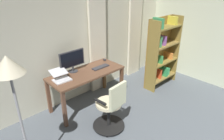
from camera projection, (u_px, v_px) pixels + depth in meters
name	position (u px, v px, depth m)	size (l,w,h in m)	color
back_room_partition	(80.00, 36.00, 4.15)	(5.14, 0.10, 2.64)	beige
curtain_left_panel	(135.00, 31.00, 5.13)	(0.43, 0.06, 2.36)	beige
curtain_right_panel	(98.00, 40.00, 4.37)	(0.43, 0.06, 2.36)	beige
desk	(87.00, 77.00, 3.98)	(1.49, 0.64, 0.74)	brown
office_chair	(111.00, 108.00, 3.39)	(0.56, 0.56, 0.93)	black
computer_monitor	(72.00, 60.00, 3.86)	(0.53, 0.18, 0.42)	#333338
computer_keyboard	(101.00, 67.00, 4.12)	(0.38, 0.12, 0.02)	#333338
laptop	(61.00, 77.00, 3.63)	(0.31, 0.36, 0.17)	silver
computer_mouse	(104.00, 60.00, 4.47)	(0.06, 0.10, 0.04)	#232328
bookshelf	(161.00, 52.00, 4.72)	(0.91, 0.30, 1.66)	olive
floor_lamp	(11.00, 80.00, 2.09)	(0.33, 0.33, 1.74)	black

